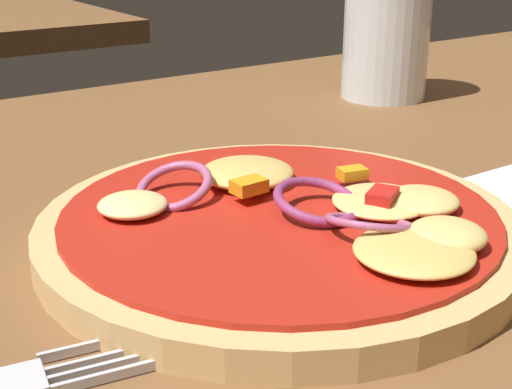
# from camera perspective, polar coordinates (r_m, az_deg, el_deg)

# --- Properties ---
(dining_table) EXTENTS (1.37, 0.85, 0.04)m
(dining_table) POSITION_cam_1_polar(r_m,az_deg,el_deg) (0.36, 8.80, -7.49)
(dining_table) COLOR brown
(dining_table) RESTS_ON ground
(pizza) EXTENTS (0.24, 0.24, 0.03)m
(pizza) POSITION_cam_1_polar(r_m,az_deg,el_deg) (0.36, 2.21, -2.39)
(pizza) COLOR tan
(pizza) RESTS_ON dining_table
(beer_glass) EXTENTS (0.08, 0.08, 0.12)m
(beer_glass) POSITION_cam_1_polar(r_m,az_deg,el_deg) (0.66, 10.20, 12.32)
(beer_glass) COLOR silver
(beer_glass) RESTS_ON dining_table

